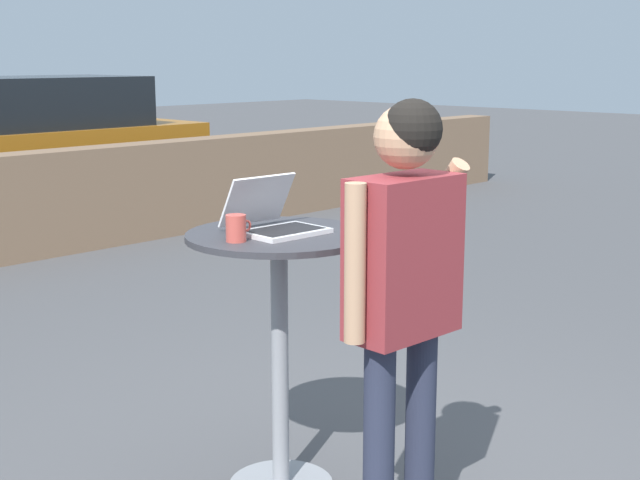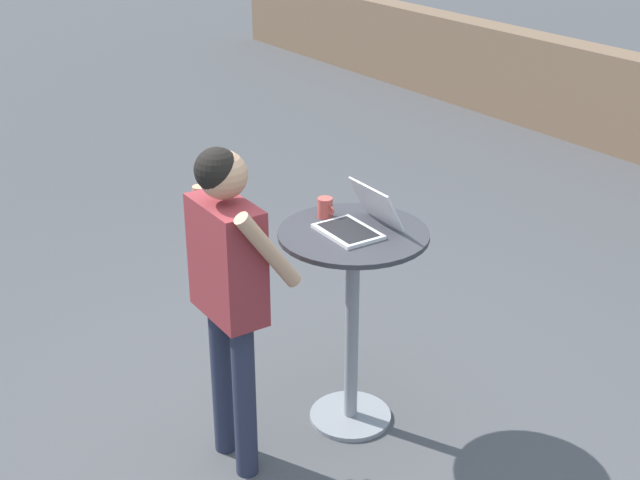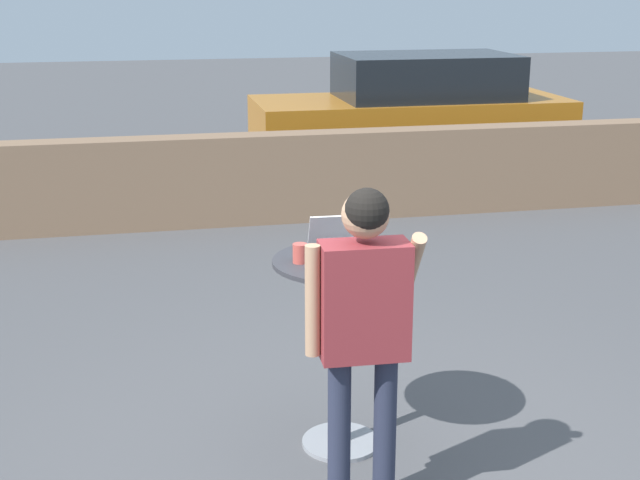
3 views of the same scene
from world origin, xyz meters
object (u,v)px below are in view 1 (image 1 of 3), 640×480
Objects in this scene: cafe_table at (280,316)px; parked_car_near_street at (27,146)px; coffee_mug at (236,228)px; laptop at (274,220)px; standing_person at (403,276)px.

parked_car_near_street reaches higher than cafe_table.
coffee_mug is 0.03× the size of parked_car_near_street.
coffee_mug is (-0.23, -0.03, 0.00)m from laptop.
standing_person reaches higher than laptop.
standing_person reaches higher than parked_car_near_street.
cafe_table is 0.27× the size of parked_car_near_street.
coffee_mug is at bearing 104.13° from standing_person.
cafe_table is 0.67× the size of standing_person.
coffee_mug reaches higher than cafe_table.
coffee_mug is (-0.23, -0.01, 0.39)m from cafe_table.
standing_person is (-0.06, -0.70, -0.10)m from laptop.
cafe_table is at bearing -110.79° from parked_car_near_street.
laptop is at bearing -110.84° from parked_car_near_street.
laptop is (0.00, 0.03, 0.39)m from cafe_table.
standing_person is at bearing -75.87° from coffee_mug.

